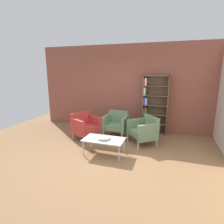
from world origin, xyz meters
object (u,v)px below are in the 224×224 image
at_px(armchair_near_window, 116,123).
at_px(armchair_corner_red, 144,130).
at_px(bookshelf_tall, 153,105).
at_px(decorative_bowl, 104,138).
at_px(coffee_table_low, 104,140).
at_px(armchair_spare_guest, 85,125).

bearing_deg(armchair_near_window, armchair_corner_red, -20.03).
height_order(bookshelf_tall, decorative_bowl, bookshelf_tall).
bearing_deg(decorative_bowl, bookshelf_tall, 64.18).
bearing_deg(coffee_table_low, armchair_spare_guest, 137.90).
distance_m(armchair_near_window, armchair_spare_guest, 0.99).
xyz_separation_m(bookshelf_tall, armchair_corner_red, (-0.13, -1.02, -0.52)).
distance_m(decorative_bowl, armchair_corner_red, 1.29).
relative_size(bookshelf_tall, armchair_spare_guest, 2.04).
bearing_deg(armchair_near_window, coffee_table_low, -84.19).
xyz_separation_m(bookshelf_tall, coffee_table_low, (-0.97, -2.01, -0.57)).
relative_size(decorative_bowl, armchair_corner_red, 0.34).
bearing_deg(decorative_bowl, armchair_corner_red, 49.66).
relative_size(bookshelf_tall, coffee_table_low, 1.90).
xyz_separation_m(decorative_bowl, armchair_corner_red, (0.84, 0.99, -0.02)).
bearing_deg(armchair_spare_guest, decorative_bowl, -103.35).
bearing_deg(decorative_bowl, armchair_spare_guest, 137.90).
relative_size(coffee_table_low, armchair_spare_guest, 1.08).
height_order(bookshelf_tall, armchair_near_window, bookshelf_tall).
relative_size(coffee_table_low, armchair_near_window, 1.28).
distance_m(coffee_table_low, armchair_corner_red, 1.30).
height_order(bookshelf_tall, armchair_corner_red, bookshelf_tall).
bearing_deg(armchair_near_window, decorative_bowl, -84.19).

